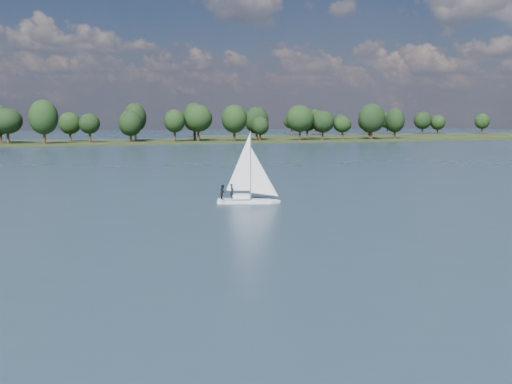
{
  "coord_description": "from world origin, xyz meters",
  "views": [
    {
      "loc": [
        -8.4,
        -8.53,
        9.11
      ],
      "look_at": [
        7.8,
        39.93,
        2.5
      ],
      "focal_mm": 40.0,
      "sensor_mm": 36.0,
      "label": 1
    }
  ],
  "objects": [
    {
      "name": "sailboat",
      "position": [
        9.82,
        49.86,
        2.28
      ],
      "size": [
        6.43,
        3.56,
        8.15
      ],
      "rotation": [
        0.0,
        0.0,
        -0.31
      ],
      "color": "white",
      "rests_on": "ground"
    },
    {
      "name": "far_shore",
      "position": [
        0.0,
        212.0,
        0.0
      ],
      "size": [
        660.0,
        40.0,
        1.5
      ],
      "primitive_type": "cube",
      "color": "black",
      "rests_on": "ground"
    },
    {
      "name": "ground",
      "position": [
        0.0,
        100.0,
        0.0
      ],
      "size": [
        700.0,
        700.0,
        0.0
      ],
      "primitive_type": "plane",
      "color": "#233342",
      "rests_on": "ground"
    },
    {
      "name": "far_shore_back",
      "position": [
        160.0,
        260.0,
        0.0
      ],
      "size": [
        220.0,
        30.0,
        1.4
      ],
      "primitive_type": "cube",
      "color": "black",
      "rests_on": "ground"
    },
    {
      "name": "treeline",
      "position": [
        -10.56,
        208.69,
        8.14
      ],
      "size": [
        563.29,
        74.33,
        18.47
      ],
      "color": "black",
      "rests_on": "ground"
    }
  ]
}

